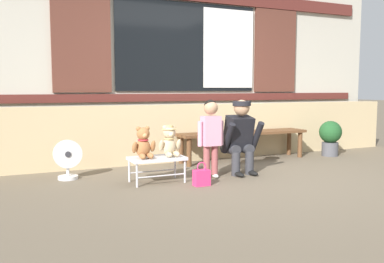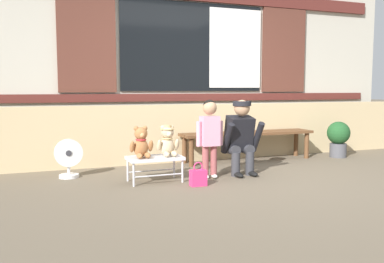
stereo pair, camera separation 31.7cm
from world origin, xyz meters
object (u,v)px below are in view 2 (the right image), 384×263
object	(u,v)px
handbag_on_ground	(198,177)
small_display_bench	(155,159)
potted_plant	(338,137)
teddy_bear_plain	(141,143)
child_standing	(210,130)
teddy_bear_with_hat	(168,141)
floor_fan	(69,159)
wooden_bench_long	(248,136)
adult_crouching	(241,137)

from	to	relation	value
handbag_on_ground	small_display_bench	bearing A→B (deg)	136.80
handbag_on_ground	potted_plant	distance (m)	3.03
teddy_bear_plain	child_standing	xyz separation A→B (m)	(0.84, -0.05, 0.13)
teddy_bear_with_hat	floor_fan	bearing A→B (deg)	150.97
wooden_bench_long	small_display_bench	world-z (taller)	wooden_bench_long
handbag_on_ground	potted_plant	xyz separation A→B (m)	(2.83, 1.04, 0.23)
teddy_bear_with_hat	handbag_on_ground	size ratio (longest dim) A/B	1.34
child_standing	handbag_on_ground	world-z (taller)	child_standing
wooden_bench_long	teddy_bear_plain	bearing A→B (deg)	-154.47
wooden_bench_long	teddy_bear_with_hat	xyz separation A→B (m)	(-1.57, -0.90, 0.10)
wooden_bench_long	potted_plant	xyz separation A→B (m)	(1.50, -0.23, -0.05)
adult_crouching	handbag_on_ground	world-z (taller)	adult_crouching
teddy_bear_with_hat	floor_fan	size ratio (longest dim) A/B	0.76
small_display_bench	floor_fan	size ratio (longest dim) A/B	1.33
teddy_bear_plain	adult_crouching	size ratio (longest dim) A/B	0.38
teddy_bear_plain	potted_plant	size ratio (longest dim) A/B	0.64
small_display_bench	potted_plant	bearing A→B (deg)	11.70
small_display_bench	child_standing	bearing A→B (deg)	-3.75
teddy_bear_plain	handbag_on_ground	size ratio (longest dim) A/B	1.34
child_standing	potted_plant	xyz separation A→B (m)	(2.55, 0.71, -0.27)
handbag_on_ground	wooden_bench_long	bearing A→B (deg)	43.80
small_display_bench	teddy_bear_with_hat	xyz separation A→B (m)	(0.16, 0.00, 0.21)
teddy_bear_plain	adult_crouching	world-z (taller)	adult_crouching
child_standing	floor_fan	world-z (taller)	child_standing
teddy_bear_with_hat	child_standing	world-z (taller)	child_standing
floor_fan	teddy_bear_with_hat	bearing A→B (deg)	-29.03
wooden_bench_long	handbag_on_ground	xyz separation A→B (m)	(-1.33, -1.28, -0.28)
wooden_bench_long	adult_crouching	distance (m)	1.06
child_standing	floor_fan	bearing A→B (deg)	158.01
teddy_bear_with_hat	potted_plant	world-z (taller)	teddy_bear_with_hat
teddy_bear_plain	teddy_bear_with_hat	world-z (taller)	same
teddy_bear_with_hat	potted_plant	bearing A→B (deg)	12.25
small_display_bench	potted_plant	xyz separation A→B (m)	(3.23, 0.67, 0.06)
small_display_bench	floor_fan	bearing A→B (deg)	146.82
small_display_bench	teddy_bear_with_hat	bearing A→B (deg)	0.77
floor_fan	adult_crouching	bearing A→B (deg)	-15.59
child_standing	floor_fan	xyz separation A→B (m)	(-1.60, 0.65, -0.35)
teddy_bear_with_hat	child_standing	distance (m)	0.54
wooden_bench_long	floor_fan	size ratio (longest dim) A/B	4.37
adult_crouching	handbag_on_ground	size ratio (longest dim) A/B	3.49
teddy_bear_plain	child_standing	bearing A→B (deg)	-3.13
small_display_bench	teddy_bear_with_hat	size ratio (longest dim) A/B	1.76
small_display_bench	teddy_bear_with_hat	distance (m)	0.26
handbag_on_ground	floor_fan	bearing A→B (deg)	143.50
handbag_on_ground	teddy_bear_with_hat	bearing A→B (deg)	122.29
teddy_bear_with_hat	handbag_on_ground	xyz separation A→B (m)	(0.24, -0.37, -0.38)
teddy_bear_plain	teddy_bear_with_hat	bearing A→B (deg)	0.13
handbag_on_ground	potted_plant	bearing A→B (deg)	20.18
teddy_bear_plain	potted_plant	bearing A→B (deg)	11.14
small_display_bench	wooden_bench_long	bearing A→B (deg)	27.59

